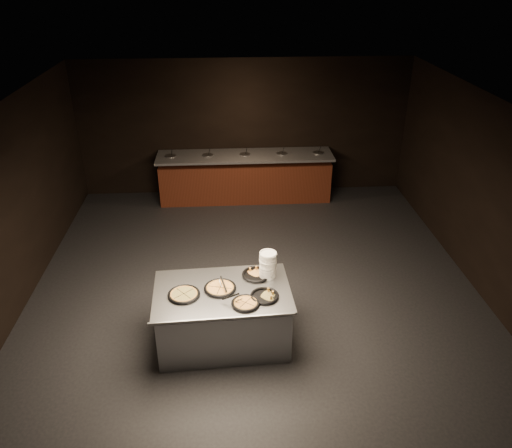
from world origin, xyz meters
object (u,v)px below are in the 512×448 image
object	(u,v)px
plate_stack	(268,265)
pan_cheese_whole	(220,288)
pan_veggie_whole	(184,294)
serving_counter	(223,317)

from	to	relation	value
plate_stack	pan_cheese_whole	size ratio (longest dim) A/B	0.88
pan_cheese_whole	pan_veggie_whole	bearing A→B (deg)	-166.59
serving_counter	pan_cheese_whole	size ratio (longest dim) A/B	4.33
serving_counter	plate_stack	xyz separation A→B (m)	(0.62, 0.29, 0.62)
plate_stack	pan_veggie_whole	size ratio (longest dim) A/B	0.89
serving_counter	pan_cheese_whole	distance (m)	0.46
plate_stack	pan_veggie_whole	world-z (taller)	plate_stack
serving_counter	plate_stack	distance (m)	0.92
serving_counter	pan_veggie_whole	xyz separation A→B (m)	(-0.49, -0.08, 0.46)
serving_counter	pan_veggie_whole	distance (m)	0.67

